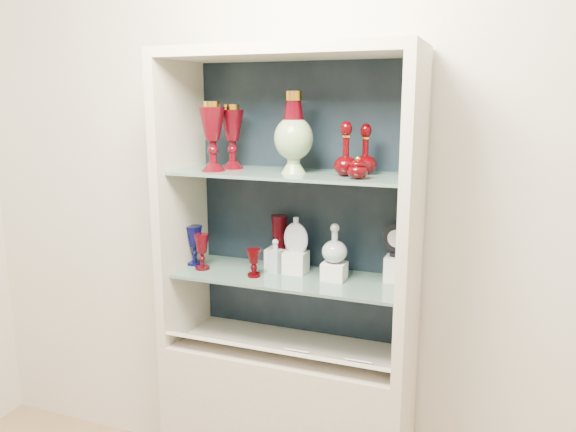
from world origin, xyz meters
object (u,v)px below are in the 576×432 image
at_px(ruby_decanter_b, 366,148).
at_px(cameo_medallion, 397,240).
at_px(clear_round_decanter, 335,244).
at_px(lidded_bowl, 358,167).
at_px(ruby_goblet_small, 254,263).
at_px(cobalt_goblet, 194,245).
at_px(flat_flask, 296,234).
at_px(pedestal_lamp_left, 232,137).
at_px(ruby_decanter_a, 346,146).
at_px(ruby_pitcher, 279,232).
at_px(clear_square_bottle, 275,256).
at_px(enamel_urn, 294,133).
at_px(pedestal_lamp_right, 212,136).
at_px(ruby_goblet_tall, 202,252).

xyz_separation_m(ruby_decanter_b, cameo_medallion, (0.12, 0.03, -0.35)).
bearing_deg(clear_round_decanter, lidded_bowl, -43.14).
distance_m(ruby_goblet_small, cameo_medallion, 0.57).
relative_size(cobalt_goblet, flat_flask, 1.14).
xyz_separation_m(pedestal_lamp_left, ruby_decanter_a, (0.49, -0.06, -0.02)).
height_order(pedestal_lamp_left, ruby_decanter_b, pedestal_lamp_left).
bearing_deg(flat_flask, cobalt_goblet, -170.73).
xyz_separation_m(pedestal_lamp_left, cameo_medallion, (0.67, 0.05, -0.38)).
bearing_deg(ruby_pitcher, cobalt_goblet, 171.37).
bearing_deg(clear_round_decanter, clear_square_bottle, 178.45).
distance_m(enamel_urn, clear_round_decanter, 0.46).
xyz_separation_m(pedestal_lamp_left, ruby_pitcher, (0.18, 0.07, -0.40)).
xyz_separation_m(clear_round_decanter, cameo_medallion, (0.23, 0.07, 0.02)).
distance_m(ruby_goblet_small, clear_square_bottle, 0.10).
xyz_separation_m(pedestal_lamp_right, cameo_medallion, (0.71, 0.15, -0.39)).
bearing_deg(ruby_goblet_small, pedestal_lamp_right, -178.66).
bearing_deg(ruby_decanter_a, ruby_goblet_tall, -178.10).
bearing_deg(ruby_decanter_b, ruby_goblet_tall, -171.92).
height_order(ruby_decanter_b, lidded_bowl, ruby_decanter_b).
distance_m(clear_square_bottle, flat_flask, 0.13).
height_order(pedestal_lamp_left, ruby_pitcher, pedestal_lamp_left).
relative_size(ruby_goblet_tall, cameo_medallion, 1.12).
height_order(ruby_pitcher, clear_square_bottle, ruby_pitcher).
xyz_separation_m(ruby_goblet_tall, clear_square_bottle, (0.30, 0.07, -0.00)).
height_order(enamel_urn, ruby_pitcher, enamel_urn).
bearing_deg(enamel_urn, clear_round_decanter, 10.02).
bearing_deg(enamel_urn, ruby_decanter_a, -3.42).
bearing_deg(cobalt_goblet, pedestal_lamp_left, 9.55).
relative_size(ruby_goblet_small, clear_square_bottle, 0.80).
bearing_deg(cameo_medallion, ruby_decanter_a, -137.55).
height_order(pedestal_lamp_right, ruby_pitcher, pedestal_lamp_right).
xyz_separation_m(enamel_urn, ruby_goblet_small, (-0.15, -0.05, -0.52)).
bearing_deg(ruby_goblet_small, lidded_bowl, -3.52).
bearing_deg(flat_flask, enamel_urn, -75.45).
bearing_deg(pedestal_lamp_right, clear_round_decanter, 9.48).
bearing_deg(flat_flask, ruby_goblet_small, -138.37).
bearing_deg(ruby_goblet_tall, cobalt_goblet, 141.93).
relative_size(pedestal_lamp_left, flat_flask, 1.74).
relative_size(ruby_goblet_small, ruby_pitcher, 0.79).
xyz_separation_m(ruby_decanter_a, ruby_pitcher, (-0.32, 0.13, -0.38)).
bearing_deg(clear_square_bottle, cobalt_goblet, -177.42).
height_order(ruby_decanter_a, ruby_goblet_small, ruby_decanter_a).
height_order(ruby_decanter_a, ruby_goblet_tall, ruby_decanter_a).
bearing_deg(clear_square_bottle, cameo_medallion, 7.08).
relative_size(lidded_bowl, clear_round_decanter, 0.56).
xyz_separation_m(cobalt_goblet, clear_round_decanter, (0.62, 0.01, 0.06)).
relative_size(ruby_pitcher, clear_round_decanter, 0.96).
distance_m(flat_flask, clear_round_decanter, 0.18).
height_order(clear_square_bottle, clear_round_decanter, clear_round_decanter).
height_order(cobalt_goblet, flat_flask, flat_flask).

